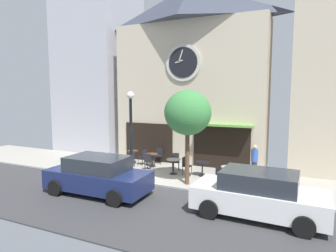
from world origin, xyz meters
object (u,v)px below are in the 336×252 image
at_px(cafe_table_leftmost, 202,166).
at_px(cafe_table_center_right, 152,158).
at_px(cafe_chair_by_entrance, 131,157).
at_px(cafe_chair_mid_row, 143,156).
at_px(parked_car_white, 259,194).
at_px(parked_car_navy, 98,175).
at_px(cafe_table_center_left, 133,155).
at_px(cafe_table_center, 227,172).
at_px(street_lamp, 131,134).
at_px(cafe_chair_near_lamp, 186,164).
at_px(street_tree, 188,113).
at_px(cafe_chair_curbside, 221,176).
at_px(cafe_chair_left_end, 148,160).
at_px(cafe_chair_corner, 176,160).
at_px(cafe_table_near_curb, 173,163).
at_px(cafe_chair_near_tree, 159,154).
at_px(pedestrian_blue, 254,161).

bearing_deg(cafe_table_leftmost, cafe_table_center_right, 168.33).
xyz_separation_m(cafe_chair_by_entrance, cafe_chair_mid_row, (0.42, 0.62, 0.00)).
bearing_deg(parked_car_white, parked_car_navy, -176.24).
relative_size(cafe_table_center_left, cafe_table_center, 0.98).
relative_size(street_lamp, cafe_table_center_right, 5.73).
distance_m(cafe_table_center_left, cafe_table_center_right, 1.44).
bearing_deg(parked_car_navy, cafe_chair_near_lamp, 61.41).
bearing_deg(cafe_chair_by_entrance, street_lamp, -57.87).
relative_size(street_tree, cafe_chair_curbside, 4.74).
xyz_separation_m(cafe_table_center_left, cafe_table_center, (5.98, -1.48, 0.00)).
xyz_separation_m(street_lamp, street_tree, (2.92, 0.05, 1.10)).
bearing_deg(cafe_chair_left_end, parked_car_white, -30.92).
height_order(cafe_table_leftmost, parked_car_navy, parked_car_navy).
height_order(cafe_chair_corner, cafe_chair_left_end, same).
bearing_deg(cafe_chair_left_end, cafe_table_leftmost, 2.15).
bearing_deg(cafe_chair_near_lamp, cafe_table_near_curb, -163.40).
bearing_deg(cafe_table_leftmost, cafe_table_near_curb, -169.63).
xyz_separation_m(cafe_chair_left_end, parked_car_navy, (-0.12, -4.12, 0.23)).
bearing_deg(cafe_table_center, parked_car_white, -61.01).
distance_m(street_lamp, cafe_chair_near_tree, 3.50).
xyz_separation_m(cafe_table_near_curb, cafe_chair_corner, (-0.22, 0.79, -0.02)).
relative_size(cafe_chair_near_tree, parked_car_white, 0.21).
height_order(cafe_chair_corner, cafe_chair_by_entrance, same).
bearing_deg(street_lamp, pedestrian_blue, 21.05).
bearing_deg(cafe_chair_corner, cafe_chair_by_entrance, -171.15).
relative_size(cafe_table_center_right, cafe_chair_left_end, 0.81).
height_order(cafe_chair_by_entrance, cafe_chair_mid_row, same).
distance_m(cafe_table_center, parked_car_white, 3.70).
xyz_separation_m(cafe_table_near_curb, cafe_chair_near_tree, (-1.71, 1.80, -0.02)).
bearing_deg(cafe_chair_near_lamp, street_lamp, -146.94).
xyz_separation_m(street_tree, cafe_table_near_curb, (-1.23, 1.26, -2.68)).
distance_m(cafe_table_center_left, parked_car_white, 9.09).
height_order(cafe_chair_left_end, parked_car_navy, parked_car_navy).
relative_size(cafe_chair_corner, pedestrian_blue, 0.54).
relative_size(street_tree, cafe_chair_left_end, 4.74).
bearing_deg(cafe_table_near_curb, pedestrian_blue, 12.10).
bearing_deg(cafe_chair_curbside, cafe_chair_corner, 146.47).
bearing_deg(cafe_chair_by_entrance, cafe_table_leftmost, -1.76).
relative_size(cafe_table_near_curb, pedestrian_blue, 0.46).
relative_size(street_lamp, cafe_table_center_left, 5.62).
bearing_deg(cafe_chair_corner, street_tree, -54.84).
height_order(cafe_table_center_left, cafe_table_center_right, cafe_table_center_left).
relative_size(cafe_chair_corner, cafe_chair_near_tree, 1.00).
relative_size(cafe_chair_curbside, cafe_chair_near_lamp, 1.00).
xyz_separation_m(cafe_table_center, cafe_chair_corner, (-3.07, 1.11, 0.03)).
height_order(cafe_table_center_right, cafe_table_near_curb, cafe_table_near_curb).
distance_m(cafe_table_center_right, cafe_chair_corner, 1.50).
xyz_separation_m(street_lamp, cafe_chair_near_tree, (-0.02, 3.11, -1.60)).
height_order(cafe_chair_curbside, cafe_chair_mid_row, same).
xyz_separation_m(cafe_chair_corner, cafe_chair_near_tree, (-1.49, 1.01, 0.00)).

